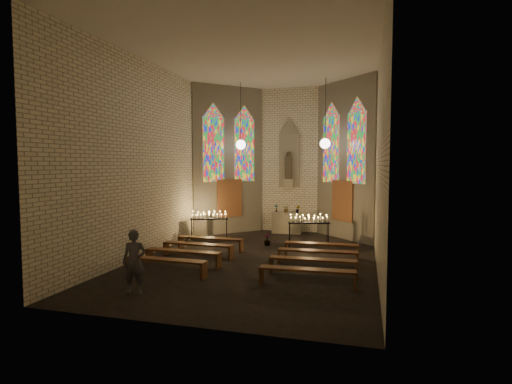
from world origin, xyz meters
TOP-DOWN VIEW (x-y plane):
  - floor at (0.00, 0.00)m, footprint 12.00×12.00m
  - room at (-0.00, 3.37)m, footprint 8.22×12.43m
  - altar at (0.00, 5.45)m, footprint 1.40×0.60m
  - flower_vase_left at (-0.55, 5.54)m, footprint 0.20×0.15m
  - flower_vase_center at (-0.03, 5.42)m, footprint 0.32×0.28m
  - flower_vase_right at (0.52, 5.40)m, footprint 0.21×0.17m
  - aisle_flower_pot at (-0.23, 2.36)m, footprint 0.34×0.34m
  - votive_stand_left at (-2.96, 2.84)m, footprint 1.65×0.94m
  - votive_stand_right at (1.42, 2.69)m, footprint 1.70×0.81m
  - pew_left_0 at (-2.13, 0.90)m, footprint 2.61×0.46m
  - pew_right_0 at (2.13, 0.90)m, footprint 2.61×0.46m
  - pew_left_1 at (-2.13, -0.30)m, footprint 2.61×0.46m
  - pew_right_1 at (2.13, -0.30)m, footprint 2.61×0.46m
  - pew_left_2 at (-2.13, -1.50)m, footprint 2.61×0.46m
  - pew_right_2 at (2.13, -1.50)m, footprint 2.61×0.46m
  - pew_left_3 at (-2.13, -2.70)m, footprint 2.61×0.46m
  - pew_right_3 at (2.13, -2.70)m, footprint 2.61×0.46m
  - visitor at (-2.07, -4.42)m, footprint 0.69×0.56m

SIDE VIEW (x-z plane):
  - floor at x=0.00m, z-range 0.00..0.00m
  - aisle_flower_pot at x=-0.23m, z-range 0.00..0.48m
  - pew_left_0 at x=-2.13m, z-range 0.16..0.66m
  - pew_right_0 at x=2.13m, z-range 0.16..0.66m
  - pew_left_1 at x=-2.13m, z-range 0.16..0.66m
  - pew_right_1 at x=2.13m, z-range 0.16..0.66m
  - pew_left_2 at x=-2.13m, z-range 0.16..0.66m
  - pew_right_2 at x=2.13m, z-range 0.16..0.66m
  - pew_left_3 at x=-2.13m, z-range 0.16..0.66m
  - pew_right_3 at x=2.13m, z-range 0.16..0.66m
  - altar at x=0.00m, z-range 0.00..1.00m
  - visitor at x=-2.07m, z-range 0.00..1.64m
  - votive_stand_left at x=-2.96m, z-range 0.43..1.62m
  - votive_stand_right at x=1.42m, z-range 0.44..1.65m
  - flower_vase_center at x=-0.03m, z-range 1.00..1.35m
  - flower_vase_left at x=-0.55m, z-range 1.00..1.36m
  - flower_vase_right at x=0.52m, z-range 1.00..1.36m
  - room at x=0.00m, z-range 0.21..7.22m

